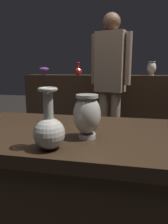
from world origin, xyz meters
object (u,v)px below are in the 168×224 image
Objects in this scene: vase_centerpiece at (87,115)px; shelf_vase_left at (78,71)px; vase_tall_behind at (49,130)px; shelf_vase_center at (114,68)px; visitor_center_back at (110,77)px; shelf_vase_far_left at (44,69)px; shelf_vase_right at (152,68)px.

shelf_vase_left is (-0.56, 2.25, 0.15)m from vase_centerpiece.
vase_tall_behind reaches higher than vase_centerpiece.
shelf_vase_center reaches higher than vase_centerpiece.
shelf_vase_far_left is at bearing -14.48° from visitor_center_back.
vase_centerpiece is 2.34m from shelf_vase_right.
visitor_center_back is (0.07, 1.74, 0.12)m from vase_tall_behind.
shelf_vase_left reaches higher than shelf_vase_far_left.
shelf_vase_right reaches higher than shelf_vase_center.
shelf_vase_far_left reaches higher than vase_tall_behind.
visitor_center_back is at bearing -89.41° from shelf_vase_center.
shelf_vase_center is at bearing -72.96° from visitor_center_back.
visitor_center_back is at bearing -126.86° from shelf_vase_right.
shelf_vase_left is at bearing -34.86° from visitor_center_back.
shelf_vase_right is at bearing 4.88° from shelf_vase_center.
vase_centerpiece is 1.24× the size of shelf_vase_far_left.
shelf_vase_left is 1.04m from shelf_vase_right.
vase_centerpiece is 0.18m from vase_tall_behind.
vase_tall_behind is 0.13× the size of visitor_center_back.
shelf_vase_center is (-0.04, 2.23, 0.19)m from vase_centerpiece.
visitor_center_back is (-0.04, 1.59, 0.09)m from vase_centerpiece.
shelf_vase_right is (1.04, 0.03, 0.04)m from shelf_vase_left.
vase_tall_behind is 2.57m from shelf_vase_far_left.
shelf_vase_left is at bearing 104.04° from vase_centerpiece.
shelf_vase_right reaches higher than vase_tall_behind.
shelf_vase_left is at bearing 178.09° from shelf_vase_center.
vase_centerpiece is 0.11× the size of visitor_center_back.
shelf_vase_center is 0.52m from shelf_vase_right.
shelf_vase_far_left is (-0.97, 2.37, 0.20)m from vase_tall_behind.
visitor_center_back reaches higher than vase_centerpiece.
shelf_vase_far_left is at bearing -177.89° from shelf_vase_right.
shelf_vase_left is at bearing -178.51° from shelf_vase_right.
vase_centerpiece is at bearing 107.76° from visitor_center_back.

